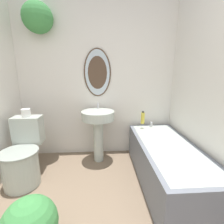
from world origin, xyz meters
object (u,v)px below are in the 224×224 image
Objects in this scene: pedestal_sink at (98,124)px; shampoo_bottle at (143,118)px; bathtub at (167,162)px; toilet at (23,157)px; toilet_paper_roll at (26,113)px.

pedestal_sink reaches higher than shampoo_bottle.
bathtub is 0.75m from shampoo_bottle.
shampoo_bottle is at bearing 104.35° from bathtub.
bathtub is at bearing -3.93° from toilet.
shampoo_bottle is at bearing 9.81° from toilet_paper_roll.
toilet_paper_roll reaches higher than shampoo_bottle.
toilet_paper_roll is at bearing -167.32° from pedestal_sink.
pedestal_sink is 1.06m from bathtub.
pedestal_sink is at bearing 25.23° from toilet.
bathtub is (0.84, -0.55, -0.34)m from pedestal_sink.
toilet is 1.76m from bathtub.
toilet_paper_roll is (-0.91, -0.21, 0.23)m from pedestal_sink.
toilet_paper_roll is at bearing 168.89° from bathtub.
toilet is 1.71m from shampoo_bottle.
toilet reaches higher than shampoo_bottle.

